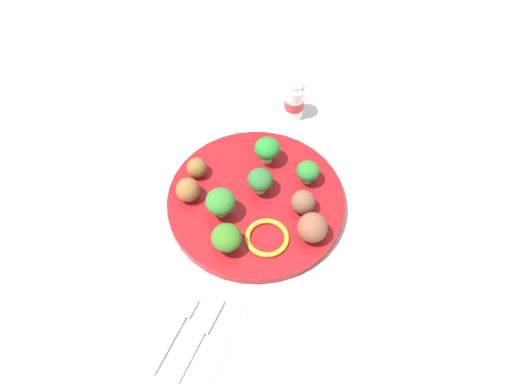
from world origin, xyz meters
TOP-DOWN VIEW (x-y plane):
  - ground_plane at (0.00, 0.00)m, footprint 4.00×4.00m
  - plate at (0.00, 0.00)m, footprint 0.28×0.28m
  - broccoli_floret_back_right at (0.08, 0.01)m, footprint 0.04×0.04m
  - broccoli_floret_back_left at (0.02, -0.00)m, footprint 0.04×0.04m
  - broccoli_floret_front_right at (-0.04, 0.04)m, footprint 0.05×0.05m
  - broccoli_floret_near_rim at (0.06, -0.06)m, footprint 0.04×0.04m
  - broccoli_floret_center at (-0.10, 0.01)m, footprint 0.04×0.04m
  - meatball_far_rim at (0.01, -0.07)m, footprint 0.04×0.04m
  - meatball_mid_left at (-0.03, 0.10)m, footprint 0.04×0.04m
  - meatball_front_right at (-0.03, -0.10)m, footprint 0.05×0.05m
  - meatball_near_rim at (0.01, 0.11)m, footprint 0.03×0.03m
  - pepper_ring_front_right at (-0.06, -0.04)m, footprint 0.09×0.09m
  - napkin at (-0.24, 0.01)m, footprint 0.17×0.12m
  - fork at (-0.24, 0.03)m, footprint 0.12×0.03m
  - knife at (-0.24, -0.00)m, footprint 0.15×0.02m
  - yogurt_bottle at (0.21, 0.01)m, footprint 0.04×0.04m

SIDE VIEW (x-z plane):
  - ground_plane at x=0.00m, z-range 0.00..0.00m
  - napkin at x=-0.24m, z-range 0.00..0.01m
  - knife at x=-0.24m, z-range 0.00..0.01m
  - fork at x=-0.24m, z-range 0.00..0.01m
  - plate at x=0.00m, z-range 0.00..0.02m
  - pepper_ring_front_right at x=-0.06m, z-range 0.02..0.02m
  - meatball_near_rim at x=0.01m, z-range 0.02..0.05m
  - yogurt_bottle at x=0.21m, z-range 0.00..0.07m
  - meatball_far_rim at x=0.01m, z-range 0.02..0.05m
  - meatball_mid_left at x=-0.03m, z-range 0.02..0.05m
  - meatball_front_right at x=-0.03m, z-range 0.02..0.06m
  - broccoli_floret_near_rim at x=0.06m, z-range 0.02..0.06m
  - broccoli_floret_back_left at x=0.02m, z-range 0.02..0.06m
  - broccoli_floret_center at x=-0.10m, z-range 0.02..0.07m
  - broccoli_floret_back_right at x=0.08m, z-range 0.02..0.07m
  - broccoli_floret_front_right at x=-0.04m, z-range 0.02..0.08m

